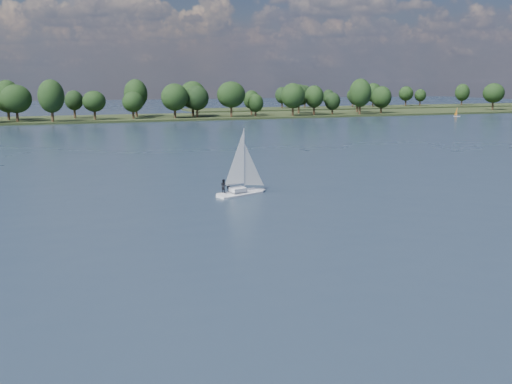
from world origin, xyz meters
The scene contains 6 objects.
ground centered at (0.00, 100.00, 0.00)m, with size 700.00×700.00×0.00m, color #233342.
far_shore centered at (0.00, 212.00, 0.00)m, with size 660.00×40.00×1.50m, color black.
far_shore_back centered at (160.00, 260.00, 0.00)m, with size 220.00×30.00×1.40m, color black.
sailboat centered at (5.05, 51.47, 2.58)m, with size 7.25×4.27×9.23m.
dinghy_orange centered at (146.23, 178.76, 1.02)m, with size 2.74×1.17×4.31m.
treeline centered at (-5.41, 207.91, 8.04)m, with size 562.38×74.56×17.41m.
Camera 1 is at (-19.00, -18.36, 14.84)m, focal length 40.00 mm.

